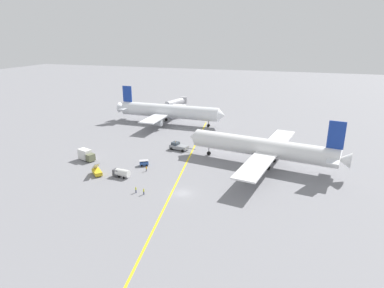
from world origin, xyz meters
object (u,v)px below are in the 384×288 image
object	(u,v)px
gse_fuel_bowser_stubby	(121,173)
jet_bridge	(178,102)
pushback_tug	(178,146)
ground_crew_ramp_agent_by_cones	(136,190)
ground_crew_marshaller_foreground	(144,191)
gse_baggage_cart_trailing	(144,163)
gse_stair_truck_yellow	(97,171)
airliner_being_pushed	(263,148)
gse_catering_truck_tall	(86,155)
ground_crew_wing_walker_right	(146,169)
airliner_at_gate_left	(169,111)

from	to	relation	value
gse_fuel_bowser_stubby	jet_bridge	world-z (taller)	jet_bridge
pushback_tug	gse_fuel_bowser_stubby	distance (m)	27.67
ground_crew_ramp_agent_by_cones	jet_bridge	xyz separation A→B (m)	(-23.39, 93.86, 3.41)
jet_bridge	ground_crew_marshaller_foreground	bearing A→B (deg)	-74.73
gse_baggage_cart_trailing	gse_fuel_bowser_stubby	bearing A→B (deg)	-103.45
gse_stair_truck_yellow	ground_crew_marshaller_foreground	bearing A→B (deg)	-21.43
airliner_being_pushed	gse_stair_truck_yellow	distance (m)	49.39
gse_catering_truck_tall	gse_baggage_cart_trailing	xyz separation A→B (m)	(19.35, 1.51, -0.90)
gse_catering_truck_tall	ground_crew_ramp_agent_by_cones	distance (m)	29.84
airliner_being_pushed	ground_crew_wing_walker_right	size ratio (longest dim) A/B	30.51
airliner_at_gate_left	ground_crew_wing_walker_right	xyz separation A→B (m)	(13.92, -52.79, -4.64)
gse_stair_truck_yellow	ground_crew_ramp_agent_by_cones	distance (m)	17.15
airliner_at_gate_left	jet_bridge	bearing A→B (deg)	102.21
pushback_tug	jet_bridge	world-z (taller)	jet_bridge
airliner_at_gate_left	ground_crew_marshaller_foreground	distance (m)	69.49
pushback_tug	gse_stair_truck_yellow	bearing A→B (deg)	-118.13
gse_catering_truck_tall	gse_stair_truck_yellow	xyz separation A→B (m)	(9.65, -8.85, -0.73)
gse_catering_truck_tall	ground_crew_marshaller_foreground	distance (m)	31.97
gse_catering_truck_tall	ground_crew_wing_walker_right	xyz separation A→B (m)	(21.91, -2.24, -0.92)
gse_baggage_cart_trailing	jet_bridge	xyz separation A→B (m)	(-17.36, 76.70, 3.40)
gse_fuel_bowser_stubby	ground_crew_ramp_agent_by_cones	bearing A→B (deg)	-41.66
gse_fuel_bowser_stubby	jet_bridge	xyz separation A→B (m)	(-15.03, 86.42, 2.93)
airliner_being_pushed	jet_bridge	world-z (taller)	airliner_being_pushed
ground_crew_ramp_agent_by_cones	ground_crew_wing_walker_right	xyz separation A→B (m)	(-3.48, 13.42, -0.02)
gse_catering_truck_tall	ground_crew_wing_walker_right	distance (m)	22.04
airliner_at_gate_left	ground_crew_ramp_agent_by_cones	bearing A→B (deg)	-75.27
airliner_at_gate_left	ground_crew_wing_walker_right	world-z (taller)	airliner_at_gate_left
pushback_tug	gse_stair_truck_yellow	xyz separation A→B (m)	(-14.61, -27.34, -0.19)
airliner_being_pushed	gse_baggage_cart_trailing	size ratio (longest dim) A/B	15.67
pushback_tug	gse_fuel_bowser_stubby	bearing A→B (deg)	-105.15
gse_baggage_cart_trailing	ground_crew_wing_walker_right	size ratio (longest dim) A/B	1.95
airliner_being_pushed	ground_crew_wing_walker_right	distance (m)	35.57
gse_stair_truck_yellow	airliner_at_gate_left	bearing A→B (deg)	91.61
gse_catering_truck_tall	gse_stair_truck_yellow	world-z (taller)	gse_stair_truck_yellow
gse_stair_truck_yellow	ground_crew_marshaller_foreground	distance (m)	19.40
gse_stair_truck_yellow	ground_crew_ramp_agent_by_cones	xyz separation A→B (m)	(15.74, -6.81, -0.17)
gse_baggage_cart_trailing	ground_crew_marshaller_foreground	xyz separation A→B (m)	(8.35, -17.44, -0.00)
gse_stair_truck_yellow	gse_fuel_bowser_stubby	size ratio (longest dim) A/B	0.92
gse_baggage_cart_trailing	airliner_being_pushed	bearing A→B (deg)	19.51
airliner_being_pushed	ground_crew_marshaller_foreground	size ratio (longest dim) A/B	29.72
gse_baggage_cart_trailing	jet_bridge	distance (m)	78.71
ground_crew_marshaller_foreground	airliner_at_gate_left	bearing A→B (deg)	106.52
gse_fuel_bowser_stubby	ground_crew_wing_walker_right	xyz separation A→B (m)	(4.88, 5.98, -0.50)
pushback_tug	ground_crew_marshaller_foreground	size ratio (longest dim) A/B	5.83
gse_stair_truck_yellow	jet_bridge	bearing A→B (deg)	95.02
ground_crew_marshaller_foreground	gse_catering_truck_tall	bearing A→B (deg)	150.10
gse_stair_truck_yellow	ground_crew_ramp_agent_by_cones	world-z (taller)	gse_stair_truck_yellow
gse_fuel_bowser_stubby	jet_bridge	distance (m)	87.77
gse_fuel_bowser_stubby	gse_catering_truck_tall	bearing A→B (deg)	154.23
gse_stair_truck_yellow	ground_crew_marshaller_foreground	size ratio (longest dim) A/B	2.80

